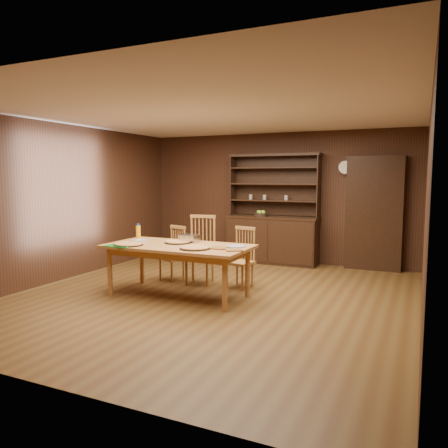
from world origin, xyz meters
The scene contains 20 objects.
floor centered at (0.00, 0.00, 0.00)m, with size 6.00×6.00×0.00m, color brown.
room_shell centered at (0.00, 0.00, 1.58)m, with size 6.00×6.00×6.00m.
china_hutch centered at (0.00, 2.75, 0.60)m, with size 1.84×0.52×2.17m.
doorway centered at (1.90, 2.90, 1.05)m, with size 1.00×0.18×2.10m, color black.
wall_clock centered at (1.35, 2.96, 1.90)m, with size 0.30×0.05×0.30m.
dining_table centered at (-0.46, -0.17, 0.68)m, with size 2.08×1.04×0.75m.
chair_left centered at (-1.04, 0.69, 0.48)m, with size 0.45×0.44×0.91m.
chair_center centered at (-0.54, 0.70, 0.59)m, with size 0.52×0.50×1.10m.
chair_right centered at (0.17, 0.73, 0.50)m, with size 0.45×0.44×0.94m.
pizza_left centered at (-1.08, -0.50, 0.77)m, with size 0.42×0.42×0.04m.
pizza_right centered at (-0.07, -0.38, 0.77)m, with size 0.42×0.42×0.04m.
pizza_center centered at (-0.56, -0.02, 0.77)m, with size 0.39×0.39×0.04m.
cooling_rack centered at (-1.15, -0.53, 0.76)m, with size 0.38×0.38×0.02m, color green, non-canonical shape.
plate_left centered at (-1.20, -0.06, 0.76)m, with size 0.26×0.26×0.02m.
plate_right centered at (0.36, 0.02, 0.76)m, with size 0.27×0.27×0.02m.
foil_dish centered at (-0.44, 0.15, 0.80)m, with size 0.27×0.20×0.11m, color white.
juice_bottle centered at (-1.40, 0.18, 0.86)m, with size 0.07×0.07×0.23m.
pot_holder_a centered at (0.45, -0.27, 0.76)m, with size 0.22×0.22×0.02m, color red.
pot_holder_b centered at (0.20, -0.21, 0.76)m, with size 0.22×0.22×0.02m, color red.
fruit_bowl centered at (-0.22, 2.69, 0.98)m, with size 0.28×0.28×0.12m.
Camera 1 is at (2.72, -5.52, 1.72)m, focal length 35.00 mm.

